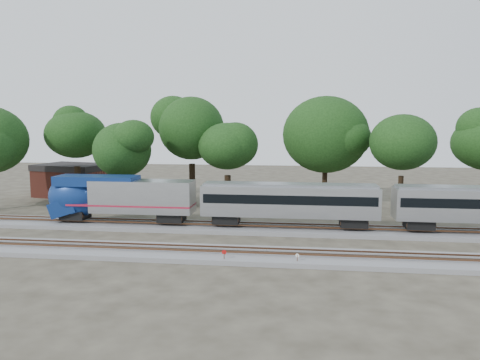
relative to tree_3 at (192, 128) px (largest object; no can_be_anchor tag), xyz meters
name	(u,v)px	position (x,y,z in m)	size (l,w,h in m)	color
ground	(228,244)	(8.19, -20.48, -10.45)	(160.00, 160.00, 0.00)	#383328
track_far	(237,228)	(8.19, -14.48, -10.24)	(160.00, 5.00, 0.73)	slate
track_near	(221,254)	(8.19, -24.48, -10.24)	(160.00, 5.00, 0.73)	slate
switch_stand_red	(224,255)	(8.75, -26.42, -9.72)	(0.36, 0.07, 1.13)	#512D19
switch_stand_white	(297,258)	(14.58, -26.21, -9.81)	(0.30, 0.15, 0.99)	#512D19
switch_lever	(275,261)	(12.82, -25.72, -10.30)	(0.50, 0.30, 0.30)	#512D19
brick_building	(73,180)	(-19.82, 4.83, -7.97)	(11.57, 9.27, 4.92)	maroon
tree_1	(76,135)	(-16.22, -0.82, -0.89)	(9.73, 9.73, 13.72)	black
tree_2	(122,150)	(-7.59, -5.82, -2.67)	(7.93, 7.93, 11.17)	black
tree_3	(192,128)	(0.00, 0.00, 0.00)	(10.63, 10.63, 14.99)	black
tree_4	(227,146)	(5.36, -2.73, -2.25)	(8.35, 8.35, 11.77)	black
tree_5	(326,135)	(18.11, 2.58, -0.87)	(9.75, 9.75, 13.75)	black
tree_6	(402,142)	(26.93, -3.81, -1.58)	(9.03, 9.03, 12.73)	black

